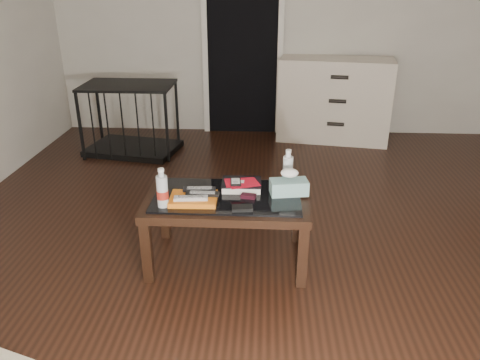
% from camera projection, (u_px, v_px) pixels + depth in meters
% --- Properties ---
extents(ground, '(5.00, 5.00, 0.00)m').
position_uv_depth(ground, '(281.00, 237.00, 3.33)').
color(ground, black).
rests_on(ground, ground).
extents(doorway, '(0.90, 0.08, 2.07)m').
position_uv_depth(doorway, '(243.00, 43.00, 5.19)').
color(doorway, black).
rests_on(doorway, ground).
extents(coffee_table, '(1.00, 0.60, 0.46)m').
position_uv_depth(coffee_table, '(227.00, 205.00, 2.91)').
color(coffee_table, black).
rests_on(coffee_table, ground).
extents(dresser, '(1.26, 0.67, 0.90)m').
position_uv_depth(dresser, '(334.00, 100.00, 5.16)').
color(dresser, beige).
rests_on(dresser, ground).
extents(pet_crate, '(0.99, 0.75, 0.71)m').
position_uv_depth(pet_crate, '(132.00, 130.00, 4.86)').
color(pet_crate, black).
rests_on(pet_crate, ground).
extents(magazines, '(0.29, 0.22, 0.03)m').
position_uv_depth(magazines, '(194.00, 199.00, 2.81)').
color(magazines, orange).
rests_on(magazines, coffee_table).
extents(remote_silver, '(0.20, 0.07, 0.02)m').
position_uv_depth(remote_silver, '(191.00, 198.00, 2.76)').
color(remote_silver, '#A9AAAE').
rests_on(remote_silver, magazines).
extents(remote_black_front, '(0.20, 0.05, 0.02)m').
position_uv_depth(remote_black_front, '(202.00, 194.00, 2.82)').
color(remote_black_front, black).
rests_on(remote_black_front, magazines).
extents(remote_black_back, '(0.20, 0.06, 0.02)m').
position_uv_depth(remote_black_back, '(199.00, 189.00, 2.87)').
color(remote_black_back, black).
rests_on(remote_black_back, magazines).
extents(textbook, '(0.25, 0.21, 0.05)m').
position_uv_depth(textbook, '(242.00, 185.00, 2.98)').
color(textbook, black).
rests_on(textbook, coffee_table).
extents(dvd_mailers, '(0.21, 0.17, 0.01)m').
position_uv_depth(dvd_mailers, '(240.00, 182.00, 2.95)').
color(dvd_mailers, red).
rests_on(dvd_mailers, textbook).
extents(ipod, '(0.07, 0.11, 0.02)m').
position_uv_depth(ipod, '(236.00, 182.00, 2.93)').
color(ipod, black).
rests_on(ipod, dvd_mailers).
extents(flip_phone, '(0.10, 0.06, 0.02)m').
position_uv_depth(flip_phone, '(249.00, 196.00, 2.85)').
color(flip_phone, black).
rests_on(flip_phone, coffee_table).
extents(wallet, '(0.13, 0.08, 0.02)m').
position_uv_depth(wallet, '(242.00, 208.00, 2.71)').
color(wallet, black).
rests_on(wallet, coffee_table).
extents(water_bottle_left, '(0.07, 0.07, 0.24)m').
position_uv_depth(water_bottle_left, '(162.00, 188.00, 2.71)').
color(water_bottle_left, '#B5BBC1').
rests_on(water_bottle_left, coffee_table).
extents(water_bottle_right, '(0.08, 0.08, 0.24)m').
position_uv_depth(water_bottle_right, '(288.00, 167.00, 3.00)').
color(water_bottle_right, silver).
rests_on(water_bottle_right, coffee_table).
extents(tissue_box, '(0.25, 0.16, 0.09)m').
position_uv_depth(tissue_box, '(289.00, 187.00, 2.89)').
color(tissue_box, teal).
rests_on(tissue_box, coffee_table).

